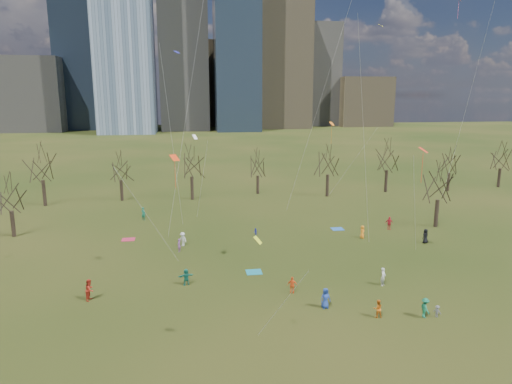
{
  "coord_description": "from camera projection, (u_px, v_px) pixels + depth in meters",
  "views": [
    {
      "loc": [
        -7.58,
        -38.22,
        17.81
      ],
      "look_at": [
        0.0,
        12.0,
        7.0
      ],
      "focal_mm": 32.0,
      "sensor_mm": 36.0,
      "label": 1
    }
  ],
  "objects": [
    {
      "name": "person_3",
      "position": [
        437.0,
        311.0,
        37.25
      ],
      "size": [
        0.7,
        0.76,
        1.02
      ],
      "primitive_type": "imported",
      "rotation": [
        0.0,
        0.0,
        2.21
      ],
      "color": "slate",
      "rests_on": "ground"
    },
    {
      "name": "person_12",
      "position": [
        362.0,
        232.0,
        57.75
      ],
      "size": [
        0.57,
        0.84,
        1.67
      ],
      "primitive_type": "imported",
      "rotation": [
        0.0,
        0.0,
        1.52
      ],
      "color": "orange",
      "rests_on": "ground"
    },
    {
      "name": "person_6",
      "position": [
        425.0,
        236.0,
        55.82
      ],
      "size": [
        1.05,
        0.91,
        1.81
      ],
      "primitive_type": "imported",
      "rotation": [
        0.0,
        0.0,
        3.61
      ],
      "color": "black",
      "rests_on": "ground"
    },
    {
      "name": "person_0",
      "position": [
        325.0,
        298.0,
        38.77
      ],
      "size": [
        0.93,
        0.66,
        1.79
      ],
      "primitive_type": "imported",
      "rotation": [
        0.0,
        0.0,
        0.11
      ],
      "color": "#24439E",
      "rests_on": "ground"
    },
    {
      "name": "person_8",
      "position": [
        255.0,
        232.0,
        58.78
      ],
      "size": [
        0.45,
        0.54,
        1.02
      ],
      "primitive_type": "imported",
      "rotation": [
        0.0,
        0.0,
        4.86
      ],
      "color": "#272DAC",
      "rests_on": "ground"
    },
    {
      "name": "person_4",
      "position": [
        292.0,
        285.0,
        41.67
      ],
      "size": [
        1.0,
        0.61,
        1.59
      ],
      "primitive_type": "imported",
      "rotation": [
        0.0,
        0.0,
        2.88
      ],
      "color": "#FD581C",
      "rests_on": "ground"
    },
    {
      "name": "person_9",
      "position": [
        183.0,
        239.0,
        54.88
      ],
      "size": [
        1.23,
        1.18,
        1.68
      ],
      "primitive_type": "imported",
      "rotation": [
        0.0,
        0.0,
        5.58
      ],
      "color": "silver",
      "rests_on": "ground"
    },
    {
      "name": "person_5",
      "position": [
        186.0,
        277.0,
        43.53
      ],
      "size": [
        1.58,
        0.84,
        1.62
      ],
      "primitive_type": "imported",
      "rotation": [
        0.0,
        0.0,
        3.39
      ],
      "color": "#186E60",
      "rests_on": "ground"
    },
    {
      "name": "person_14",
      "position": [
        378.0,
        309.0,
        37.15
      ],
      "size": [
        0.79,
        0.64,
        1.54
      ],
      "primitive_type": "imported",
      "rotation": [
        0.0,
        0.0,
        3.06
      ],
      "color": "orange",
      "rests_on": "ground"
    },
    {
      "name": "person_13",
      "position": [
        143.0,
        214.0,
        66.24
      ],
      "size": [
        0.82,
        0.78,
        1.89
      ],
      "primitive_type": "imported",
      "rotation": [
        0.0,
        0.0,
        2.5
      ],
      "color": "#187058",
      "rests_on": "ground"
    },
    {
      "name": "downtown_skyline",
      "position": [
        194.0,
        54.0,
        237.02
      ],
      "size": [
        212.5,
        78.0,
        118.0
      ],
      "color": "slate",
      "rests_on": "ground"
    },
    {
      "name": "blanket_crimson",
      "position": [
        128.0,
        239.0,
        57.38
      ],
      "size": [
        1.6,
        1.5,
        0.03
      ],
      "primitive_type": "cube",
      "color": "#BC2546",
      "rests_on": "ground"
    },
    {
      "name": "person_7",
      "position": [
        179.0,
        245.0,
        52.86
      ],
      "size": [
        0.53,
        0.65,
        1.54
      ],
      "primitive_type": "imported",
      "rotation": [
        0.0,
        0.0,
        4.39
      ],
      "color": "#9853A7",
      "rests_on": "ground"
    },
    {
      "name": "person_15",
      "position": [
        425.0,
        308.0,
        37.12
      ],
      "size": [
        0.65,
        1.1,
        1.68
      ],
      "primitive_type": "imported",
      "rotation": [
        0.0,
        0.0,
        1.59
      ],
      "color": "#19724C",
      "rests_on": "ground"
    },
    {
      "name": "person_1",
      "position": [
        383.0,
        277.0,
        43.4
      ],
      "size": [
        0.75,
        0.76,
        1.77
      ],
      "primitive_type": "imported",
      "rotation": [
        0.0,
        0.0,
        0.81
      ],
      "color": "silver",
      "rests_on": "ground"
    },
    {
      "name": "person_2",
      "position": [
        90.0,
        290.0,
        40.26
      ],
      "size": [
        0.92,
        1.08,
        1.95
      ],
      "primitive_type": "imported",
      "rotation": [
        0.0,
        0.0,
        1.36
      ],
      "color": "#B32919",
      "rests_on": "ground"
    },
    {
      "name": "kites_airborne",
      "position": [
        301.0,
        130.0,
        54.34
      ],
      "size": [
        70.25,
        50.04,
        31.38
      ],
      "color": "#F63F14",
      "rests_on": "ground"
    },
    {
      "name": "blanket_teal",
      "position": [
        254.0,
        272.0,
        46.82
      ],
      "size": [
        1.6,
        1.5,
        0.03
      ],
      "primitive_type": "cube",
      "color": "teal",
      "rests_on": "ground"
    },
    {
      "name": "bare_tree_row",
      "position": [
        233.0,
        166.0,
        76.49
      ],
      "size": [
        113.04,
        29.8,
        9.5
      ],
      "color": "black",
      "rests_on": "ground"
    },
    {
      "name": "ground",
      "position": [
        276.0,
        293.0,
        41.78
      ],
      "size": [
        500.0,
        500.0,
        0.0
      ],
      "primitive_type": "plane",
      "color": "black",
      "rests_on": "ground"
    },
    {
      "name": "blanket_navy",
      "position": [
        337.0,
        229.0,
        61.89
      ],
      "size": [
        1.6,
        1.5,
        0.03
      ],
      "primitive_type": "cube",
      "color": "#265DB4",
      "rests_on": "ground"
    },
    {
      "name": "person_10",
      "position": [
        389.0,
        223.0,
        61.5
      ],
      "size": [
        1.1,
        0.59,
        1.78
      ],
      "primitive_type": "imported",
      "rotation": [
        0.0,
        0.0,
        6.13
      ],
      "color": "red",
      "rests_on": "ground"
    }
  ]
}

